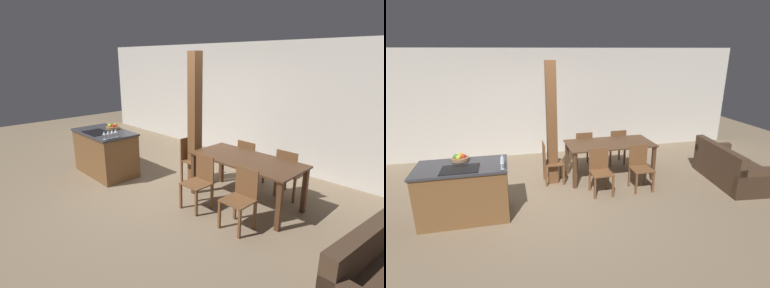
# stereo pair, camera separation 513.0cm
# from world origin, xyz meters

# --- Properties ---
(ground_plane) EXTENTS (16.00, 16.00, 0.00)m
(ground_plane) POSITION_xyz_m (0.00, 0.00, 0.00)
(ground_plane) COLOR #847056
(wall_back) EXTENTS (11.20, 0.08, 2.70)m
(wall_back) POSITION_xyz_m (0.00, 2.61, 1.35)
(wall_back) COLOR silver
(wall_back) RESTS_ON ground_plane
(kitchen_island) EXTENTS (1.41, 0.79, 0.92)m
(kitchen_island) POSITION_xyz_m (-1.43, -0.35, 0.46)
(kitchen_island) COLOR brown
(kitchen_island) RESTS_ON ground_plane
(fruit_bowl) EXTENTS (0.28, 0.28, 0.11)m
(fruit_bowl) POSITION_xyz_m (-1.47, -0.12, 0.96)
(fruit_bowl) COLOR #99704C
(fruit_bowl) RESTS_ON kitchen_island
(wine_glass_near) EXTENTS (0.06, 0.06, 0.15)m
(wine_glass_near) POSITION_xyz_m (-0.79, -0.67, 1.03)
(wine_glass_near) COLOR silver
(wine_glass_near) RESTS_ON kitchen_island
(wine_glass_middle) EXTENTS (0.06, 0.06, 0.15)m
(wine_glass_middle) POSITION_xyz_m (-0.79, -0.59, 1.03)
(wine_glass_middle) COLOR silver
(wine_glass_middle) RESTS_ON kitchen_island
(wine_glass_far) EXTENTS (0.06, 0.06, 0.15)m
(wine_glass_far) POSITION_xyz_m (-0.79, -0.52, 1.03)
(wine_glass_far) COLOR silver
(wine_glass_far) RESTS_ON kitchen_island
(wine_glass_end) EXTENTS (0.06, 0.06, 0.15)m
(wine_glass_end) POSITION_xyz_m (-0.79, -0.44, 1.03)
(wine_glass_end) COLOR silver
(wine_glass_end) RESTS_ON kitchen_island
(dining_table) EXTENTS (1.83, 0.89, 0.78)m
(dining_table) POSITION_xyz_m (1.40, 0.66, 0.67)
(dining_table) COLOR #51331E
(dining_table) RESTS_ON ground_plane
(dining_chair_near_left) EXTENTS (0.40, 0.40, 0.87)m
(dining_chair_near_left) POSITION_xyz_m (0.99, -0.01, 0.46)
(dining_chair_near_left) COLOR brown
(dining_chair_near_left) RESTS_ON ground_plane
(dining_chair_near_right) EXTENTS (0.40, 0.40, 0.87)m
(dining_chair_near_right) POSITION_xyz_m (1.81, -0.01, 0.46)
(dining_chair_near_right) COLOR brown
(dining_chair_near_right) RESTS_ON ground_plane
(dining_chair_far_left) EXTENTS (0.40, 0.40, 0.87)m
(dining_chair_far_left) POSITION_xyz_m (0.99, 1.34, 0.46)
(dining_chair_far_left) COLOR brown
(dining_chair_far_left) RESTS_ON ground_plane
(dining_chair_far_right) EXTENTS (0.40, 0.40, 0.87)m
(dining_chair_far_right) POSITION_xyz_m (1.81, 1.34, 0.46)
(dining_chair_far_right) COLOR brown
(dining_chair_far_right) RESTS_ON ground_plane
(dining_chair_head_end) EXTENTS (0.40, 0.40, 0.87)m
(dining_chair_head_end) POSITION_xyz_m (0.12, 0.66, 0.46)
(dining_chair_head_end) COLOR brown
(dining_chair_head_end) RESTS_ON ground_plane
(timber_post) EXTENTS (0.20, 0.20, 2.48)m
(timber_post) POSITION_xyz_m (0.18, 0.68, 1.24)
(timber_post) COLOR brown
(timber_post) RESTS_ON ground_plane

